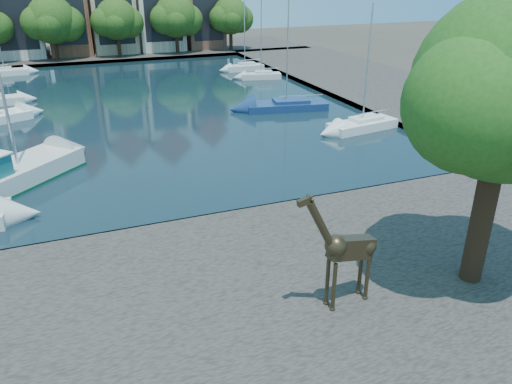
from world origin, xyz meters
TOP-DOWN VIEW (x-y plane):
  - ground at (0.00, 0.00)m, footprint 160.00×160.00m
  - water_basin at (0.00, 24.00)m, footprint 38.00×50.00m
  - near_quay at (0.00, -7.00)m, footprint 50.00×14.00m
  - far_quay at (0.00, 56.00)m, footprint 60.00×16.00m
  - right_quay at (25.00, 24.00)m, footprint 14.00×52.00m
  - plane_tree at (7.62, -9.01)m, footprint 8.32×6.40m
  - townhouse_west_inner at (-10.50, 55.99)m, footprint 6.43×9.18m
  - townhouse_east_end at (15.00, 55.99)m, footprint 5.44×9.18m
  - far_tree_mid_west at (-5.89, 50.49)m, footprint 7.80×6.00m
  - far_tree_mid_east at (2.10, 50.49)m, footprint 7.02×5.40m
  - far_tree_east at (10.11, 50.49)m, footprint 7.54×5.80m
  - far_tree_far_east at (18.09, 50.49)m, footprint 6.76×5.20m
  - giraffe_statue at (2.03, -8.57)m, footprint 3.19×0.69m
  - sailboat_left_e at (-12.00, 44.00)m, footprint 5.26×2.09m
  - sailboat_right_a at (15.00, 10.41)m, footprint 5.86×2.82m
  - sailboat_right_b at (12.03, 18.01)m, footprint 7.39×3.73m
  - sailboat_right_c at (15.00, 31.27)m, footprint 4.62×2.52m
  - sailboat_right_d at (15.00, 36.54)m, footprint 4.54×1.64m

SIDE VIEW (x-z plane):
  - ground at x=0.00m, z-range 0.00..0.00m
  - water_basin at x=0.00m, z-range 0.00..0.08m
  - near_quay at x=0.00m, z-range 0.00..0.50m
  - far_quay at x=0.00m, z-range 0.00..0.50m
  - right_quay at x=25.00m, z-range 0.00..0.50m
  - sailboat_right_b at x=12.03m, z-range -4.60..5.72m
  - sailboat_right_c at x=15.00m, z-range -4.09..5.26m
  - sailboat_left_e at x=-12.00m, z-range -4.23..5.42m
  - sailboat_right_a at x=15.00m, z-range -3.98..5.19m
  - sailboat_right_d at x=15.00m, z-range -3.40..4.62m
  - giraffe_statue at x=2.03m, z-range 0.46..5.02m
  - far_tree_far_east at x=18.09m, z-range 1.40..8.76m
  - far_tree_mid_east at x=2.10m, z-range 1.37..8.89m
  - far_tree_east at x=10.11m, z-range 1.32..9.16m
  - far_tree_mid_west at x=-5.89m, z-range 1.29..9.29m
  - townhouse_east_end at x=15.00m, z-range -0.11..14.32m
  - townhouse_west_inner at x=-10.50m, z-range -0.22..14.92m
  - plane_tree at x=7.62m, z-range 2.36..12.98m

